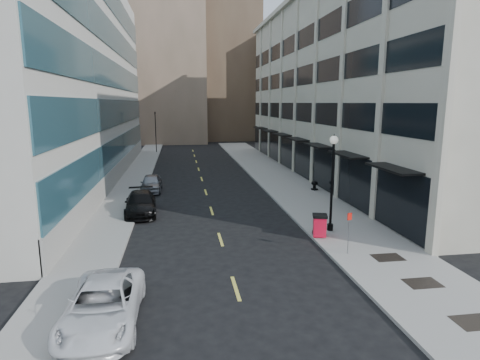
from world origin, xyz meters
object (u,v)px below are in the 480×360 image
object	(u,v)px
sign_post	(349,225)
urn_planter	(315,184)
trash_bin	(320,225)
lamppost	(332,175)
traffic_signal	(155,114)
car_silver_sedan	(151,183)
car_black_pickup	(141,203)
car_white_van	(103,305)

from	to	relation	value
sign_post	urn_planter	bearing A→B (deg)	59.58
trash_bin	lamppost	world-z (taller)	lamppost
traffic_signal	car_silver_sedan	size ratio (longest dim) A/B	1.66
traffic_signal	car_black_pickup	distance (m)	34.37
trash_bin	car_silver_sedan	bearing A→B (deg)	140.72
car_black_pickup	urn_planter	bearing A→B (deg)	15.22
lamppost	car_black_pickup	bearing A→B (deg)	152.59
car_white_van	sign_post	size ratio (longest dim) A/B	2.35
urn_planter	car_black_pickup	bearing A→B (deg)	-160.83
car_black_pickup	trash_bin	bearing A→B (deg)	-37.55
car_black_pickup	urn_planter	distance (m)	14.75
traffic_signal	car_white_van	world-z (taller)	traffic_signal
car_white_van	urn_planter	bearing A→B (deg)	54.05
urn_planter	trash_bin	bearing A→B (deg)	-107.79
car_white_van	trash_bin	world-z (taller)	car_white_van
car_black_pickup	sign_post	size ratio (longest dim) A/B	2.27
trash_bin	sign_post	xyz separation A→B (m)	(0.51, -2.65, 0.76)
traffic_signal	car_silver_sedan	bearing A→B (deg)	-87.95
traffic_signal	car_white_van	size ratio (longest dim) A/B	1.34
car_silver_sedan	trash_bin	bearing A→B (deg)	-53.92
trash_bin	sign_post	world-z (taller)	sign_post
traffic_signal	lamppost	xyz separation A→B (m)	(11.90, -39.81, -2.28)
trash_bin	sign_post	bearing A→B (deg)	-64.20
sign_post	urn_planter	xyz separation A→B (m)	(3.22, 14.27, -0.96)
trash_bin	sign_post	distance (m)	2.80
car_white_van	traffic_signal	bearing A→B (deg)	91.32
car_white_van	urn_planter	size ratio (longest dim) A/B	6.67
trash_bin	lamppost	distance (m)	2.96
car_silver_sedan	lamppost	bearing A→B (deg)	-49.23
trash_bin	lamppost	xyz separation A→B (m)	(1.00, 0.97, 2.61)
trash_bin	urn_planter	xyz separation A→B (m)	(3.73, 11.62, -0.20)
car_white_van	car_black_pickup	distance (m)	14.03
traffic_signal	trash_bin	world-z (taller)	traffic_signal
lamppost	car_white_van	bearing A→B (deg)	-143.73
car_black_pickup	urn_planter	world-z (taller)	car_black_pickup
traffic_signal	car_black_pickup	xyz separation A→B (m)	(0.70, -34.00, -4.99)
car_white_van	sign_post	bearing A→B (deg)	23.74
lamppost	sign_post	world-z (taller)	lamppost
car_black_pickup	urn_planter	xyz separation A→B (m)	(13.93, 4.84, -0.10)
car_black_pickup	trash_bin	xyz separation A→B (m)	(10.20, -6.78, 0.10)
car_white_van	car_black_pickup	world-z (taller)	car_black_pickup
car_silver_sedan	sign_post	xyz separation A→B (m)	(10.44, -16.42, 0.87)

